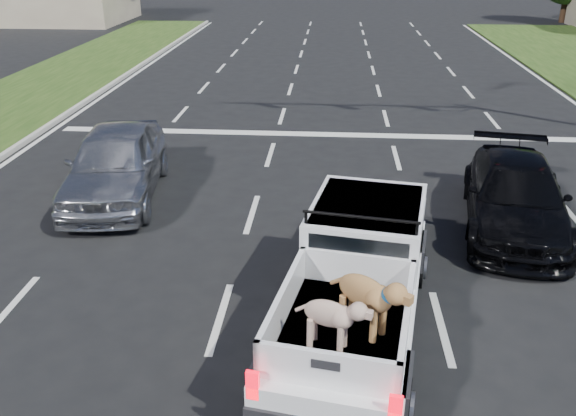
# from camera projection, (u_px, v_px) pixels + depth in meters

# --- Properties ---
(ground) EXTENTS (160.00, 160.00, 0.00)m
(ground) POSITION_uv_depth(u_px,v_px,m) (329.00, 322.00, 9.64)
(ground) COLOR black
(ground) RESTS_ON ground
(road_markings) EXTENTS (17.75, 60.00, 0.01)m
(road_markings) POSITION_uv_depth(u_px,v_px,m) (332.00, 174.00, 15.61)
(road_markings) COLOR silver
(road_markings) RESTS_ON ground
(pickup_truck) EXTENTS (2.67, 5.33, 1.91)m
(pickup_truck) POSITION_uv_depth(u_px,v_px,m) (358.00, 278.00, 9.16)
(pickup_truck) COLOR black
(pickup_truck) RESTS_ON ground
(silver_sedan) EXTENTS (2.55, 5.03, 1.64)m
(silver_sedan) POSITION_uv_depth(u_px,v_px,m) (116.00, 163.00, 14.01)
(silver_sedan) COLOR #B1B2B8
(silver_sedan) RESTS_ON ground
(black_coupe) EXTENTS (2.73, 5.07, 1.40)m
(black_coupe) POSITION_uv_depth(u_px,v_px,m) (515.00, 196.00, 12.53)
(black_coupe) COLOR black
(black_coupe) RESTS_ON ground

